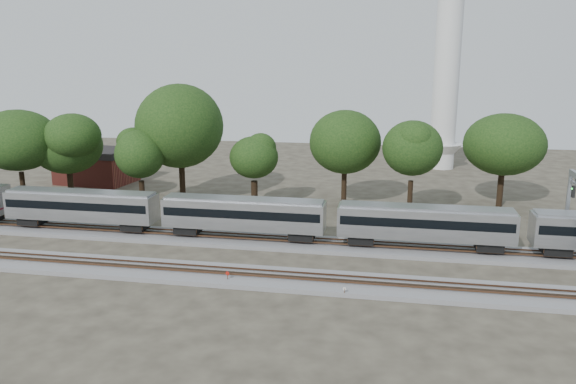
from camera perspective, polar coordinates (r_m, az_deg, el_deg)
ground at (r=54.91m, az=-6.98°, el=-6.95°), size 160.00×160.00×0.00m
track_far at (r=60.27m, az=-5.28°, el=-4.84°), size 160.00×5.00×0.73m
track_near at (r=51.29m, az=-8.33°, el=-8.23°), size 160.00×5.00×0.73m
train at (r=59.16m, az=-4.41°, el=-2.16°), size 89.52×3.09×4.55m
switch_stand_red at (r=49.22m, az=-6.17°, el=-8.47°), size 0.34×0.15×1.11m
switch_stand_white at (r=46.55m, az=5.76°, el=-9.96°), size 0.28×0.07×0.89m
switch_lever at (r=48.42m, az=-3.22°, el=-9.50°), size 0.56×0.42×0.30m
brick_building at (r=93.36m, az=-18.90°, el=2.55°), size 11.89×8.98×5.35m
tree_0 at (r=79.58m, az=-25.76°, el=4.75°), size 9.07×9.07×12.79m
tree_1 at (r=79.60m, az=-21.53°, el=4.37°), size 8.01×8.01×11.29m
tree_2 at (r=72.82m, az=-14.82°, el=3.71°), size 7.50×7.50×10.57m
tree_3 at (r=76.04m, az=-10.92°, el=6.59°), size 10.55×10.55×14.87m
tree_4 at (r=72.22m, az=-3.48°, el=3.51°), size 6.82×6.82×9.62m
tree_5 at (r=72.97m, az=5.81°, el=5.07°), size 8.73×8.73×12.31m
tree_6 at (r=68.77m, az=12.53°, el=4.36°), size 8.77×8.77×12.37m
tree_7 at (r=77.74m, az=21.11°, el=4.52°), size 8.42×8.42×11.87m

